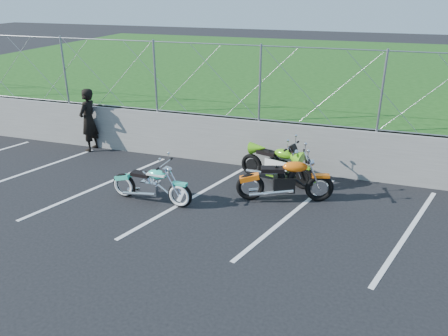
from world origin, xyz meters
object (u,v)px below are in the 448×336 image
(naked_orange, at_px, (286,182))
(sportbike_green, at_px, (278,166))
(person_standing, at_px, (88,120))
(cruiser_turquoise, at_px, (152,186))

(naked_orange, relative_size, sportbike_green, 1.10)
(sportbike_green, bearing_deg, person_standing, -170.15)
(naked_orange, height_order, person_standing, person_standing)
(cruiser_turquoise, xyz_separation_m, person_standing, (-3.39, 2.58, 0.53))
(cruiser_turquoise, xyz_separation_m, sportbike_green, (2.49, 1.99, 0.05))
(cruiser_turquoise, distance_m, person_standing, 4.29)
(cruiser_turquoise, bearing_deg, person_standing, 145.75)
(naked_orange, xyz_separation_m, sportbike_green, (-0.40, 0.95, -0.02))
(cruiser_turquoise, distance_m, naked_orange, 3.08)
(naked_orange, distance_m, sportbike_green, 1.03)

